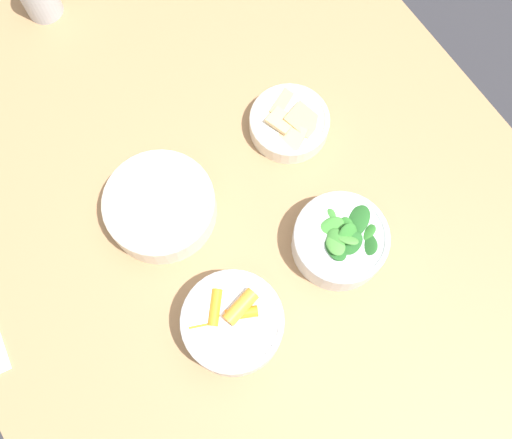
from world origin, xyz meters
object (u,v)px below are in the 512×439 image
object	(u,v)px
bowl_carrots	(232,322)
bowl_beans_hotdog	(161,207)
bowl_cookies	(290,123)
bowl_greens	(341,240)

from	to	relation	value
bowl_carrots	bowl_beans_hotdog	bearing A→B (deg)	0.14
bowl_beans_hotdog	bowl_cookies	size ratio (longest dim) A/B	1.31
bowl_greens	bowl_beans_hotdog	bearing A→B (deg)	46.27
bowl_carrots	bowl_beans_hotdog	distance (m)	0.23
bowl_beans_hotdog	bowl_cookies	xyz separation A→B (m)	(0.02, -0.27, -0.01)
bowl_beans_hotdog	bowl_cookies	world-z (taller)	bowl_beans_hotdog
bowl_greens	bowl_cookies	xyz separation A→B (m)	(0.23, -0.05, -0.01)
bowl_carrots	bowl_cookies	size ratio (longest dim) A/B	1.12
bowl_carrots	bowl_cookies	xyz separation A→B (m)	(0.25, -0.27, -0.01)
bowl_beans_hotdog	bowl_carrots	bearing A→B (deg)	-179.86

